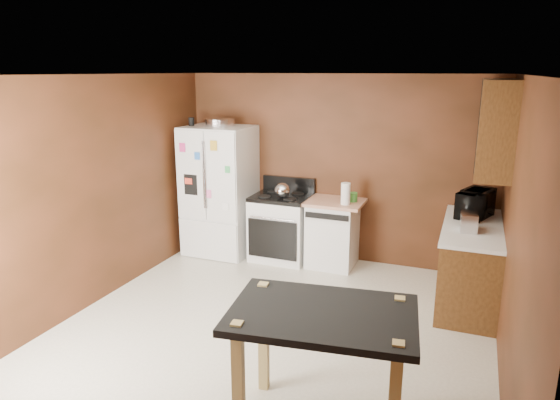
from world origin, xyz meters
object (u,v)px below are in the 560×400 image
Objects in this scene: roasting_pan at (220,122)px; microwave at (475,205)px; green_canister at (353,197)px; toaster at (469,222)px; dishwasher at (333,233)px; refrigerator at (220,191)px; island at (322,329)px; paper_towel at (346,194)px; kettle at (282,191)px; gas_range at (281,226)px; pen_cup at (191,122)px.

microwave is at bearing -2.08° from roasting_pan.
green_canister is 0.45× the size of toaster.
microwave is 0.58× the size of dishwasher.
refrigerator is at bearing 109.75° from microwave.
roasting_pan is 0.29× the size of island.
paper_towel is at bearing 101.17° from island.
microwave reaches higher than paper_towel.
kettle is 0.23× the size of dishwasher.
island is at bearing -63.88° from gas_range.
toaster is 2.54m from gas_range.
gas_range is at bearing 3.81° from refrigerator.
refrigerator is at bearing -176.19° from gas_range.
green_canister is at bearing 146.78° from toaster.
toaster is 0.30× the size of dishwasher.
roasting_pan is 0.22× the size of refrigerator.
toaster is 2.52m from island.
toaster reaches higher than island.
pen_cup is at bearing -160.65° from roasting_pan.
dishwasher is at bearing -167.94° from green_canister.
gas_range is (-0.06, 0.13, -0.54)m from kettle.
paper_towel reaches higher than toaster.
green_canister is (2.24, 0.22, -0.91)m from pen_cup.
toaster is at bearing -164.38° from microwave.
dishwasher is 3.17m from island.
toaster is at bearing -28.55° from green_canister.
kettle is 1.72× the size of green_canister.
paper_towel is 1.53m from microwave.
green_canister is (1.87, 0.09, -0.90)m from roasting_pan.
toaster is at bearing -22.16° from paper_towel.
microwave is at bearing -1.38° from paper_towel.
pen_cup is 0.10× the size of gas_range.
island is (1.43, -2.90, -0.23)m from kettle.
dishwasher is at bearing 2.99° from refrigerator.
microwave is at bearing 71.89° from island.
toaster is at bearing -13.65° from kettle.
paper_towel is at bearing -1.02° from refrigerator.
microwave reaches higher than green_canister.
pen_cup is 2.44m from dishwasher.
microwave is (2.38, 0.00, 0.04)m from kettle.
dishwasher is (1.63, 0.09, -0.45)m from refrigerator.
pen_cup is at bearing -178.81° from paper_towel.
toaster is at bearing -8.66° from pen_cup.
green_canister is at bearing 102.93° from microwave.
kettle is 0.19× the size of gas_range.
island is at bearing -63.86° from kettle.
gas_range is 1.24× the size of dishwasher.
island is (0.77, -3.06, 0.32)m from dishwasher.
paper_towel is 0.31× the size of dishwasher.
island is at bearing -177.18° from microwave.
island is at bearing -51.12° from refrigerator.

